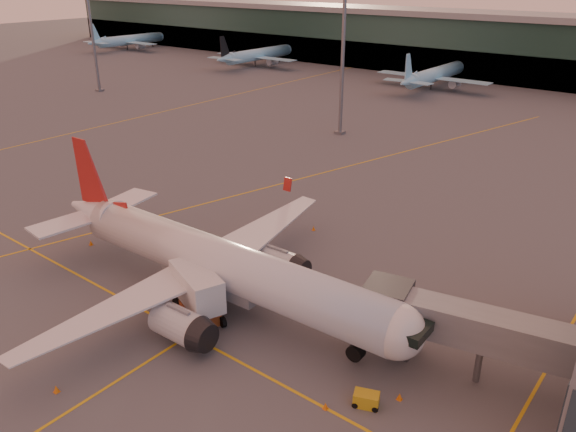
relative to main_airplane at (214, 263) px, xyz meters
The scene contains 15 objects.
ground 11.35m from the main_airplane, 106.35° to the right, with size 600.00×600.00×0.00m, color #4C4F54.
taxi_markings 36.07m from the main_airplane, 106.71° to the left, with size 100.12×173.00×0.01m.
terminal 131.74m from the main_airplane, 91.30° to the left, with size 400.00×20.00×17.60m.
mast_west_far 107.00m from the main_airplane, 150.86° to the left, with size 2.40×2.40×25.60m.
mast_west_near 61.33m from the main_airplane, 112.37° to the left, with size 2.40×2.40×25.60m.
distant_aircraft_row 110.54m from the main_airplane, 102.54° to the left, with size 290.00×34.00×13.00m.
main_airplane is the anchor object (origin of this frame).
jet_bridge 24.85m from the main_airplane, 10.66° to the left, with size 19.39×6.82×6.10m.
catering_truck 3.39m from the main_airplane, 73.05° to the right, with size 6.71×4.68×4.79m.
gpu_cart 18.67m from the main_airplane, ahead, with size 2.09×1.68×1.06m.
cone_nose 20.03m from the main_airplane, ahead, with size 0.43×0.43×0.55m.
cone_tail 19.64m from the main_airplane, behind, with size 0.45×0.45×0.57m.
cone_wing_right 16.41m from the main_airplane, 91.59° to the right, with size 0.46×0.46×0.58m.
cone_wing_left 18.70m from the main_airplane, 96.07° to the left, with size 0.41×0.41×0.53m.
cone_fwd 17.23m from the main_airplane, 18.03° to the right, with size 0.41×0.41×0.52m.
Camera 1 is at (35.82, -20.73, 28.32)m, focal length 35.00 mm.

